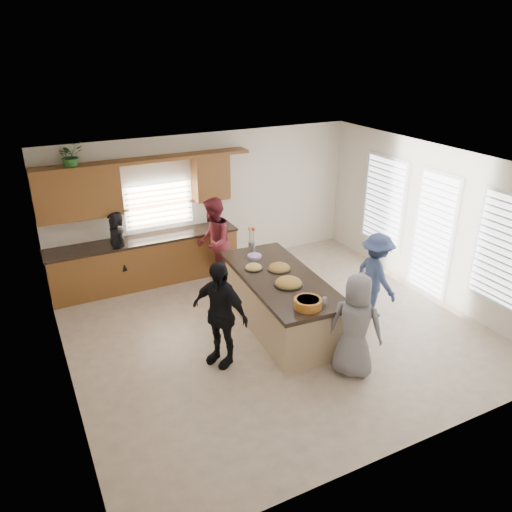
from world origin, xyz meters
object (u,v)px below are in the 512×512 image
salad_bowl (308,303)px  woman_left_mid (213,242)px  woman_left_front (220,314)px  woman_right_front (355,326)px  woman_left_back (118,253)px  island (280,303)px  woman_right_back (376,275)px

salad_bowl → woman_left_mid: size_ratio=0.23×
woman_left_front → woman_right_front: (1.60, -1.11, -0.04)m
woman_left_mid → woman_right_front: 3.67m
woman_right_front → woman_left_front: bearing=13.8°
woman_left_mid → woman_right_front: size_ratio=1.11×
woman_left_back → woman_right_front: size_ratio=1.00×
salad_bowl → woman_left_mid: (-0.19, 3.11, -0.15)m
island → woman_right_back: (1.68, -0.36, 0.30)m
salad_bowl → woman_left_back: (-1.92, 3.60, -0.24)m
island → woman_right_front: 1.63m
salad_bowl → woman_left_back: size_ratio=0.25×
salad_bowl → woman_left_front: 1.29m
salad_bowl → woman_left_front: size_ratio=0.24×
island → woman_left_back: woman_left_back is taller
woman_right_back → woman_left_back: bearing=55.7°
salad_bowl → woman_right_front: size_ratio=0.25×
woman_right_back → woman_left_mid: bearing=43.3°
woman_left_back → woman_left_mid: size_ratio=0.90×
island → woman_right_front: bearing=-74.3°
island → woman_left_back: bearing=132.9°
woman_left_back → woman_right_front: 4.76m
woman_right_back → woman_right_front: bearing=135.2°
woman_left_mid → woman_right_back: bearing=67.3°
woman_right_back → woman_right_front: size_ratio=0.96×
woman_left_front → salad_bowl: bearing=31.6°
woman_left_back → woman_left_mid: bearing=59.3°
island → woman_left_front: size_ratio=1.68×
woman_left_back → woman_right_back: 4.74m
woman_left_front → woman_right_front: 1.95m
island → salad_bowl: size_ratio=6.94×
woman_left_back → woman_left_front: 3.10m
woman_left_front → island: bearing=79.9°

